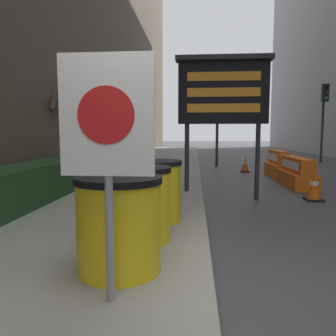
# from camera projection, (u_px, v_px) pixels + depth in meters

# --- Properties ---
(ground_plane) EXTENTS (120.00, 120.00, 0.00)m
(ground_plane) POSITION_uv_depth(u_px,v_px,m) (216.00, 320.00, 2.54)
(ground_plane) COLOR #3F3F42
(hedge_strip) EXTENTS (0.90, 5.86, 0.70)m
(hedge_strip) POSITION_uv_depth(u_px,v_px,m) (16.00, 187.00, 5.69)
(hedge_strip) COLOR #1E421E
(hedge_strip) RESTS_ON sidewalk_left
(bare_tree) EXTENTS (1.52, 1.62, 2.80)m
(bare_tree) POSITION_uv_depth(u_px,v_px,m) (76.00, 128.00, 8.87)
(bare_tree) COLOR #4C3D2D
(bare_tree) RESTS_ON sidewalk_left
(barrel_drum_foreground) EXTENTS (0.80, 0.80, 0.88)m
(barrel_drum_foreground) POSITION_uv_depth(u_px,v_px,m) (119.00, 224.00, 3.02)
(barrel_drum_foreground) COLOR yellow
(barrel_drum_foreground) RESTS_ON sidewalk_left
(barrel_drum_middle) EXTENTS (0.80, 0.80, 0.88)m
(barrel_drum_middle) POSITION_uv_depth(u_px,v_px,m) (138.00, 203.00, 3.90)
(barrel_drum_middle) COLOR yellow
(barrel_drum_middle) RESTS_ON sidewalk_left
(barrel_drum_back) EXTENTS (0.80, 0.80, 0.88)m
(barrel_drum_back) POSITION_uv_depth(u_px,v_px,m) (154.00, 191.00, 4.77)
(barrel_drum_back) COLOR yellow
(barrel_drum_back) RESTS_ON sidewalk_left
(warning_sign) EXTENTS (0.69, 0.08, 1.84)m
(warning_sign) POSITION_uv_depth(u_px,v_px,m) (107.00, 132.00, 2.35)
(warning_sign) COLOR gray
(warning_sign) RESTS_ON sidewalk_left
(message_board) EXTENTS (2.03, 0.36, 3.06)m
(message_board) POSITION_uv_depth(u_px,v_px,m) (223.00, 93.00, 6.97)
(message_board) COLOR #28282B
(message_board) RESTS_ON ground_plane
(jersey_barrier_orange_far) EXTENTS (0.63, 1.85, 0.80)m
(jersey_barrier_orange_far) POSITION_uv_depth(u_px,v_px,m) (297.00, 174.00, 8.89)
(jersey_barrier_orange_far) COLOR orange
(jersey_barrier_orange_far) RESTS_ON ground_plane
(jersey_barrier_orange_near) EXTENTS (0.55, 1.60, 0.88)m
(jersey_barrier_orange_near) POSITION_uv_depth(u_px,v_px,m) (277.00, 165.00, 11.00)
(jersey_barrier_orange_near) COLOR orange
(jersey_barrier_orange_near) RESTS_ON ground_plane
(traffic_cone_near) EXTENTS (0.36, 0.36, 0.65)m
(traffic_cone_near) POSITION_uv_depth(u_px,v_px,m) (314.00, 186.00, 7.04)
(traffic_cone_near) COLOR black
(traffic_cone_near) RESTS_ON ground_plane
(traffic_cone_mid) EXTENTS (0.32, 0.32, 0.57)m
(traffic_cone_mid) POSITION_uv_depth(u_px,v_px,m) (290.00, 162.00, 13.53)
(traffic_cone_mid) COLOR black
(traffic_cone_mid) RESTS_ON ground_plane
(traffic_cone_far) EXTENTS (0.33, 0.33, 0.59)m
(traffic_cone_far) POSITION_uv_depth(u_px,v_px,m) (245.00, 164.00, 12.27)
(traffic_cone_far) COLOR black
(traffic_cone_far) RESTS_ON ground_plane
(traffic_light_near_curb) EXTENTS (0.28, 0.44, 4.51)m
(traffic_light_near_curb) POSITION_uv_depth(u_px,v_px,m) (218.00, 91.00, 14.01)
(traffic_light_near_curb) COLOR #2D2D30
(traffic_light_near_curb) RESTS_ON ground_plane
(traffic_light_far_side) EXTENTS (0.28, 0.44, 3.83)m
(traffic_light_far_side) POSITION_uv_depth(u_px,v_px,m) (324.00, 106.00, 16.01)
(traffic_light_far_side) COLOR #2D2D30
(traffic_light_far_side) RESTS_ON ground_plane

